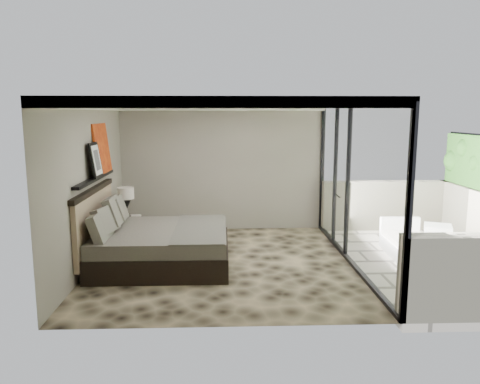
{
  "coord_description": "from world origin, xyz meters",
  "views": [
    {
      "loc": [
        0.0,
        -7.91,
        2.6
      ],
      "look_at": [
        0.32,
        0.4,
        1.2
      ],
      "focal_mm": 35.0,
      "sensor_mm": 36.0,
      "label": 1
    }
  ],
  "objects_px": {
    "table_lamp": "(126,198)",
    "lounger": "(411,247)",
    "ottoman": "(437,238)",
    "nightstand": "(126,229)",
    "bed": "(156,243)"
  },
  "relations": [
    {
      "from": "table_lamp",
      "to": "nightstand",
      "type": "bearing_deg",
      "value": -129.61
    },
    {
      "from": "nightstand",
      "to": "ottoman",
      "type": "xyz_separation_m",
      "value": [
        6.11,
        -0.79,
        -0.03
      ]
    },
    {
      "from": "ottoman",
      "to": "lounger",
      "type": "distance_m",
      "value": 0.8
    },
    {
      "from": "table_lamp",
      "to": "lounger",
      "type": "bearing_deg",
      "value": -12.8
    },
    {
      "from": "ottoman",
      "to": "lounger",
      "type": "height_order",
      "value": "lounger"
    },
    {
      "from": "nightstand",
      "to": "table_lamp",
      "type": "height_order",
      "value": "table_lamp"
    },
    {
      "from": "nightstand",
      "to": "ottoman",
      "type": "distance_m",
      "value": 6.16
    },
    {
      "from": "lounger",
      "to": "nightstand",
      "type": "bearing_deg",
      "value": 170.11
    },
    {
      "from": "table_lamp",
      "to": "lounger",
      "type": "xyz_separation_m",
      "value": [
        5.4,
        -1.23,
        -0.72
      ]
    },
    {
      "from": "bed",
      "to": "table_lamp",
      "type": "bearing_deg",
      "value": 118.57
    },
    {
      "from": "table_lamp",
      "to": "bed",
      "type": "bearing_deg",
      "value": -61.43
    },
    {
      "from": "ottoman",
      "to": "bed",
      "type": "bearing_deg",
      "value": -173.0
    },
    {
      "from": "ottoman",
      "to": "nightstand",
      "type": "bearing_deg",
      "value": 172.65
    },
    {
      "from": "bed",
      "to": "nightstand",
      "type": "distance_m",
      "value": 1.66
    },
    {
      "from": "nightstand",
      "to": "lounger",
      "type": "xyz_separation_m",
      "value": [
        5.43,
        -1.2,
        -0.09
      ]
    }
  ]
}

